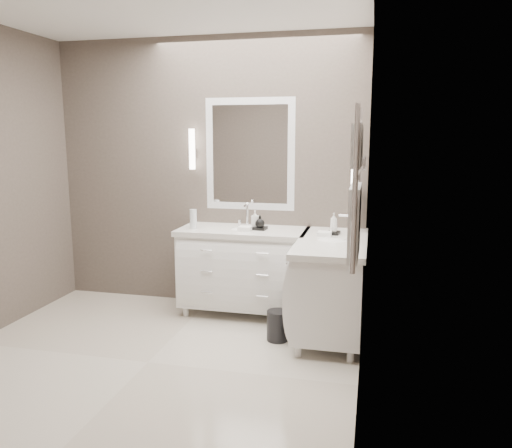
% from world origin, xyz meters
% --- Properties ---
extents(floor, '(3.20, 3.00, 0.01)m').
position_xyz_m(floor, '(0.00, 0.00, -0.01)').
color(floor, beige).
rests_on(floor, ground).
extents(wall_back, '(3.20, 0.01, 2.70)m').
position_xyz_m(wall_back, '(0.00, 1.50, 1.35)').
color(wall_back, '#504740').
rests_on(wall_back, floor).
extents(wall_right, '(0.01, 3.00, 2.70)m').
position_xyz_m(wall_right, '(1.60, 0.00, 1.35)').
color(wall_right, '#504740').
rests_on(wall_right, floor).
extents(vanity_back, '(1.24, 0.59, 0.97)m').
position_xyz_m(vanity_back, '(0.45, 1.23, 0.49)').
color(vanity_back, white).
rests_on(vanity_back, floor).
extents(vanity_right, '(0.59, 1.24, 0.97)m').
position_xyz_m(vanity_right, '(1.33, 0.90, 0.49)').
color(vanity_right, white).
rests_on(vanity_right, floor).
extents(mirror_back, '(0.90, 0.02, 1.10)m').
position_xyz_m(mirror_back, '(0.45, 1.49, 1.55)').
color(mirror_back, white).
rests_on(mirror_back, wall_back).
extents(mirror_right, '(0.02, 0.90, 1.10)m').
position_xyz_m(mirror_right, '(1.59, 0.80, 1.55)').
color(mirror_right, white).
rests_on(mirror_right, wall_right).
extents(sconce_back, '(0.06, 0.06, 0.40)m').
position_xyz_m(sconce_back, '(-0.13, 1.43, 1.59)').
color(sconce_back, white).
rests_on(sconce_back, wall_back).
extents(sconce_right, '(0.06, 0.06, 0.40)m').
position_xyz_m(sconce_right, '(1.53, 0.22, 1.59)').
color(sconce_right, white).
rests_on(sconce_right, wall_right).
extents(towel_bar_corner, '(0.03, 0.22, 0.30)m').
position_xyz_m(towel_bar_corner, '(1.54, 1.36, 1.12)').
color(towel_bar_corner, white).
rests_on(towel_bar_corner, wall_right).
extents(towel_ladder, '(0.06, 0.58, 0.90)m').
position_xyz_m(towel_ladder, '(1.55, -0.40, 1.39)').
color(towel_ladder, white).
rests_on(towel_ladder, wall_right).
extents(waste_bin, '(0.23, 0.23, 0.26)m').
position_xyz_m(waste_bin, '(0.90, 0.65, 0.13)').
color(waste_bin, black).
rests_on(waste_bin, floor).
extents(amenity_tray_back, '(0.18, 0.14, 0.03)m').
position_xyz_m(amenity_tray_back, '(0.59, 1.23, 0.86)').
color(amenity_tray_back, black).
rests_on(amenity_tray_back, vanity_back).
extents(amenity_tray_right, '(0.12, 0.15, 0.02)m').
position_xyz_m(amenity_tray_right, '(1.31, 1.17, 0.86)').
color(amenity_tray_right, black).
rests_on(amenity_tray_right, vanity_right).
extents(water_bottle, '(0.08, 0.08, 0.19)m').
position_xyz_m(water_bottle, '(-0.02, 1.12, 0.94)').
color(water_bottle, silver).
rests_on(water_bottle, vanity_back).
extents(soap_bottle_a, '(0.08, 0.08, 0.15)m').
position_xyz_m(soap_bottle_a, '(0.56, 1.25, 0.95)').
color(soap_bottle_a, white).
rests_on(soap_bottle_a, amenity_tray_back).
extents(soap_bottle_b, '(0.11, 0.11, 0.12)m').
position_xyz_m(soap_bottle_b, '(0.62, 1.20, 0.93)').
color(soap_bottle_b, black).
rests_on(soap_bottle_b, amenity_tray_back).
extents(soap_bottle_c, '(0.08, 0.08, 0.17)m').
position_xyz_m(soap_bottle_c, '(1.31, 1.17, 0.96)').
color(soap_bottle_c, white).
rests_on(soap_bottle_c, amenity_tray_right).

